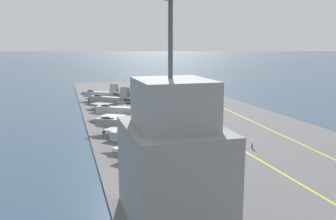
# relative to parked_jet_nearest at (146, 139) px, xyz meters

# --- Properties ---
(ground_plane) EXTENTS (2000.00, 2000.00, 0.00)m
(ground_plane) POSITION_rel_parked_jet_nearest_xyz_m (24.82, -17.19, -2.92)
(ground_plane) COLOR #334C66
(carrier_deck) EXTENTS (192.96, 52.10, 0.40)m
(carrier_deck) POSITION_rel_parked_jet_nearest_xyz_m (24.82, -17.19, -2.72)
(carrier_deck) COLOR slate
(carrier_deck) RESTS_ON ground
(deck_stripe_foul_line) EXTENTS (173.37, 10.82, 0.01)m
(deck_stripe_foul_line) POSITION_rel_parked_jet_nearest_xyz_m (24.82, -31.51, -2.51)
(deck_stripe_foul_line) COLOR yellow
(deck_stripe_foul_line) RESTS_ON carrier_deck
(deck_stripe_centerline) EXTENTS (173.67, 0.36, 0.01)m
(deck_stripe_centerline) POSITION_rel_parked_jet_nearest_xyz_m (24.82, -17.19, -2.51)
(deck_stripe_centerline) COLOR yellow
(deck_stripe_centerline) RESTS_ON carrier_deck
(deck_stripe_edge_line) EXTENTS (173.38, 10.77, 0.01)m
(deck_stripe_edge_line) POSITION_rel_parked_jet_nearest_xyz_m (24.82, -2.86, -2.51)
(deck_stripe_edge_line) COLOR yellow
(deck_stripe_edge_line) RESTS_ON carrier_deck
(parked_jet_nearest) EXTENTS (14.42, 15.95, 6.03)m
(parked_jet_nearest) POSITION_rel_parked_jet_nearest_xyz_m (0.00, 0.00, 0.00)
(parked_jet_nearest) COLOR #93999E
(parked_jet_nearest) RESTS_ON carrier_deck
(parked_jet_second) EXTENTS (13.01, 16.84, 6.33)m
(parked_jet_second) POSITION_rel_parked_jet_nearest_xyz_m (13.65, 1.03, -0.01)
(parked_jet_second) COLOR gray
(parked_jet_second) RESTS_ON carrier_deck
(parked_jet_third) EXTENTS (13.61, 15.51, 6.49)m
(parked_jet_third) POSITION_rel_parked_jet_nearest_xyz_m (28.52, 0.22, -0.02)
(parked_jet_third) COLOR #A8AAAF
(parked_jet_third) RESTS_ON carrier_deck
(parked_jet_fourth) EXTENTS (13.58, 14.91, 6.79)m
(parked_jet_fourth) POSITION_rel_parked_jet_nearest_xyz_m (45.11, 0.85, 0.23)
(parked_jet_fourth) COLOR gray
(parked_jet_fourth) RESTS_ON carrier_deck
(parked_jet_fifth) EXTENTS (13.06, 14.69, 6.19)m
(parked_jet_fifth) POSITION_rel_parked_jet_nearest_xyz_m (59.86, 1.97, -0.13)
(parked_jet_fifth) COLOR #9EA3A8
(parked_jet_fifth) RESTS_ON carrier_deck
(crew_white_vest) EXTENTS (0.39, 0.45, 1.73)m
(crew_white_vest) POSITION_rel_parked_jet_nearest_xyz_m (-2.54, -19.40, -1.57)
(crew_white_vest) COLOR #383328
(crew_white_vest) RESTS_ON carrier_deck
(island_tower) EXTENTS (13.31, 9.94, 23.91)m
(island_tower) POSITION_rel_parked_jet_nearest_xyz_m (-23.73, 2.36, 4.13)
(island_tower) COLOR gray
(island_tower) RESTS_ON carrier_deck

